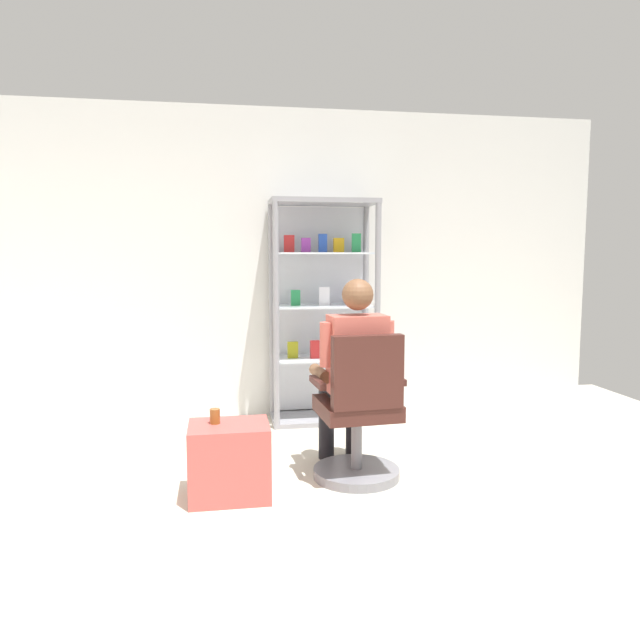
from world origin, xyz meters
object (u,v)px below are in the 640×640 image
office_chair (359,420)px  seated_shopkeeper (352,366)px  tea_glass (215,416)px  storage_crate (229,461)px  display_cabinet_main (322,309)px

office_chair → seated_shopkeeper: seated_shopkeeper is taller
office_chair → tea_glass: bearing=-174.0°
seated_shopkeeper → tea_glass: seated_shopkeeper is taller
seated_shopkeeper → storage_crate: 0.99m
office_chair → storage_crate: 0.85m
seated_shopkeeper → tea_glass: (-0.89, -0.26, -0.22)m
seated_shopkeeper → tea_glass: bearing=-163.9°
office_chair → storage_crate: office_chair is taller
display_cabinet_main → seated_shopkeeper: display_cabinet_main is taller
display_cabinet_main → tea_glass: (-0.92, -1.57, -0.48)m
office_chair → storage_crate: bearing=-171.3°
display_cabinet_main → storage_crate: display_cabinet_main is taller
office_chair → storage_crate: size_ratio=2.03×
display_cabinet_main → storage_crate: bearing=-117.7°
seated_shopkeeper → display_cabinet_main: bearing=88.7°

